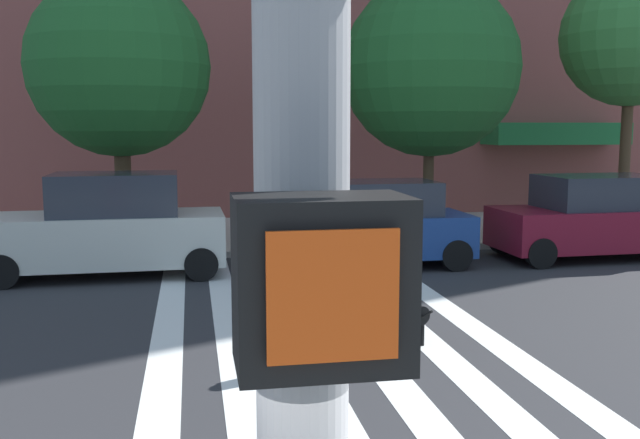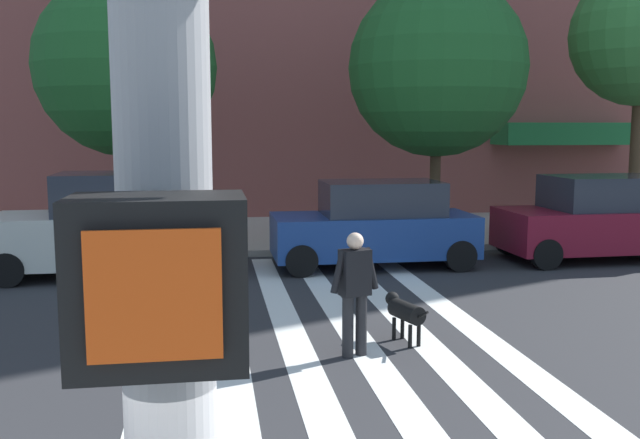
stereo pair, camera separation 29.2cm
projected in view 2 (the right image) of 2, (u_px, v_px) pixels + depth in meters
ground_plane at (275, 353)px, 9.36m from camera, size 160.00×160.00×0.00m
sidewalk_far at (241, 234)px, 19.11m from camera, size 80.00×6.00×0.15m
crosswalk_stripes at (331, 350)px, 9.48m from camera, size 4.95×13.33×0.01m
parked_car_behind_first at (114, 227)px, 14.19m from camera, size 4.63×1.97×2.07m
parked_car_third_in_line at (375, 225)px, 15.03m from camera, size 4.29×1.88×1.83m
parked_car_fourth_in_line at (603, 219)px, 15.83m from camera, size 4.51×2.07×1.89m
street_tree_nearest at (126, 67)px, 16.22m from camera, size 4.16×4.16×6.29m
street_tree_middle at (437, 68)px, 17.27m from camera, size 4.38×4.38×6.46m
pedestrian_dog_walker at (355, 287)px, 9.12m from camera, size 0.70×0.34×1.64m
dog_on_leash at (404, 311)px, 9.78m from camera, size 0.45×0.97×0.65m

